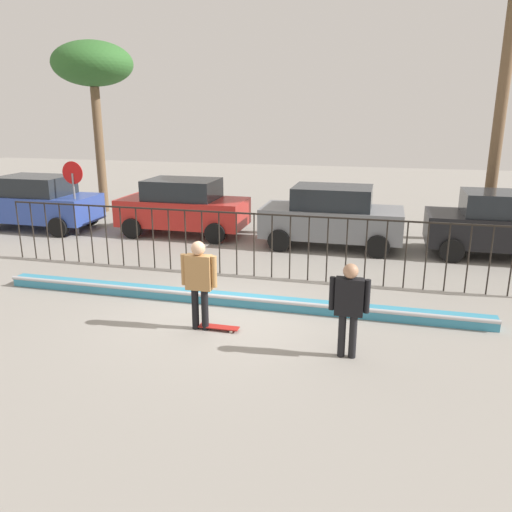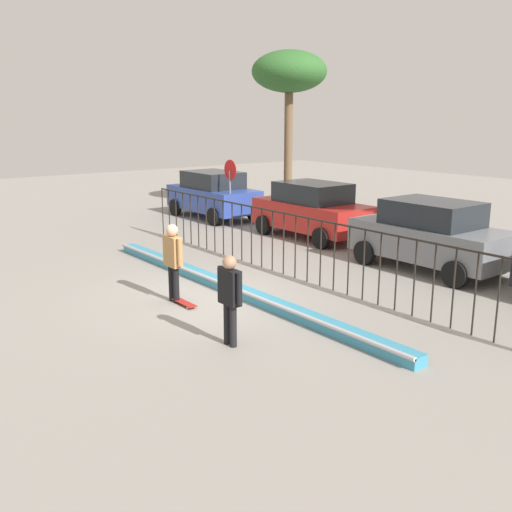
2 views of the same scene
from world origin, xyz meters
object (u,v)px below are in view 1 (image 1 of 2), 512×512
at_px(stop_sign, 74,188).
at_px(skateboarder, 199,277).
at_px(palm_tree_short, 93,67).
at_px(parked_car_red, 183,207).
at_px(skateboard, 219,327).
at_px(camera_operator, 349,302).
at_px(parked_car_gray, 332,216).
at_px(parked_car_blue, 37,202).
at_px(parked_car_black, 504,224).

bearing_deg(stop_sign, skateboarder, -43.08).
xyz_separation_m(stop_sign, palm_tree_short, (-1.30, 3.99, 4.16)).
bearing_deg(parked_car_red, skateboard, -61.79).
height_order(skateboard, camera_operator, camera_operator).
distance_m(parked_car_red, palm_tree_short, 7.48).
distance_m(skateboard, palm_tree_short, 14.59).
distance_m(skateboarder, parked_car_gray, 7.17).
height_order(skateboard, palm_tree_short, palm_tree_short).
bearing_deg(stop_sign, parked_car_gray, 3.51).
bearing_deg(skateboard, parked_car_blue, 123.04).
relative_size(parked_car_red, parked_car_black, 1.00).
relative_size(skateboard, stop_sign, 0.32).
distance_m(skateboard, stop_sign, 9.76).
height_order(camera_operator, parked_car_red, parked_car_red).
bearing_deg(stop_sign, parked_car_red, 14.54).
relative_size(skateboarder, palm_tree_short, 0.26).
relative_size(skateboard, parked_car_red, 0.19).
height_order(stop_sign, palm_tree_short, palm_tree_short).
bearing_deg(camera_operator, parked_car_red, -23.70).
relative_size(skateboard, palm_tree_short, 0.12).
relative_size(skateboarder, stop_sign, 0.71).
xyz_separation_m(parked_car_red, parked_car_black, (10.05, -0.32, 0.00)).
bearing_deg(parked_car_gray, palm_tree_short, 164.57).
relative_size(camera_operator, palm_tree_short, 0.25).
bearing_deg(parked_car_black, palm_tree_short, 167.85).
bearing_deg(parked_car_gray, skateboard, -97.86).
relative_size(parked_car_blue, palm_tree_short, 0.64).
bearing_deg(parked_car_gray, stop_sign, -172.73).
bearing_deg(stop_sign, camera_operator, -35.28).
bearing_deg(parked_car_blue, palm_tree_short, 81.19).
bearing_deg(skateboard, stop_sign, 118.52).
height_order(camera_operator, parked_car_blue, parked_car_blue).
bearing_deg(parked_car_black, parked_car_red, 178.85).
bearing_deg(stop_sign, palm_tree_short, 108.08).
relative_size(skateboarder, skateboard, 2.23).
height_order(parked_car_red, parked_car_gray, same).
bearing_deg(parked_car_black, stop_sign, -176.80).
distance_m(skateboarder, palm_tree_short, 14.03).
relative_size(camera_operator, parked_car_black, 0.40).
distance_m(skateboarder, skateboard, 1.08).
distance_m(parked_car_blue, palm_tree_short, 5.99).
distance_m(parked_car_gray, palm_tree_short, 11.58).
relative_size(parked_car_gray, palm_tree_short, 0.64).
bearing_deg(parked_car_red, camera_operator, -50.13).
height_order(skateboarder, parked_car_blue, parked_car_blue).
height_order(parked_car_gray, stop_sign, stop_sign).
height_order(parked_car_gray, parked_car_black, same).
bearing_deg(parked_car_red, skateboarder, -64.24).
xyz_separation_m(parked_car_gray, palm_tree_short, (-9.95, 3.46, 4.80)).
distance_m(stop_sign, palm_tree_short, 5.91).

